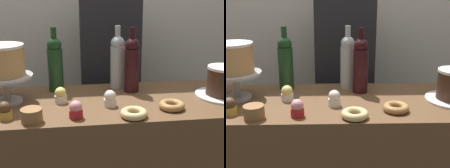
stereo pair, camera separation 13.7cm
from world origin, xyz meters
TOP-DOWN VIEW (x-y plane):
  - back_wall at (0.00, 0.84)m, footprint 6.00×0.05m
  - cake_stand_pedestal at (-0.48, 0.03)m, footprint 0.25×0.25m
  - white_layer_cake at (-0.48, 0.03)m, footprint 0.19×0.19m
  - wine_bottle_green at (-0.27, 0.18)m, footprint 0.08×0.08m
  - wine_bottle_clear at (0.06, 0.20)m, footprint 0.08×0.08m
  - wine_bottle_dark_red at (0.12, 0.12)m, footprint 0.08×0.08m
  - cupcake_chocolate at (-0.45, -0.16)m, footprint 0.06×0.06m
  - cupcake_lemon at (-0.24, 0.00)m, footprint 0.06×0.06m
  - cupcake_strawberry at (-0.17, -0.18)m, footprint 0.06×0.06m
  - cupcake_vanilla at (-0.02, -0.07)m, footprint 0.06×0.06m
  - donut_maple at (0.24, -0.14)m, footprint 0.11×0.11m
  - donut_glazed at (0.06, -0.20)m, footprint 0.11×0.11m
  - cookie_stack at (-0.34, -0.20)m, footprint 0.08×0.08m
  - barista_figure at (0.05, 0.52)m, footprint 0.36×0.22m

SIDE VIEW (x-z plane):
  - barista_figure at x=0.05m, z-range 0.04..1.64m
  - donut_maple at x=0.24m, z-range 0.95..0.98m
  - donut_glazed at x=0.06m, z-range 0.95..0.98m
  - cookie_stack at x=-0.34m, z-range 0.95..1.00m
  - cupcake_chocolate at x=-0.45m, z-range 0.94..1.02m
  - cupcake_lemon at x=-0.24m, z-range 0.94..1.02m
  - cupcake_strawberry at x=-0.17m, z-range 0.94..1.02m
  - cupcake_vanilla at x=-0.02m, z-range 0.94..1.02m
  - cake_stand_pedestal at x=-0.48m, z-range 0.97..1.10m
  - wine_bottle_green at x=-0.27m, z-range 0.93..1.25m
  - wine_bottle_clear at x=0.06m, z-range 0.93..1.25m
  - wine_bottle_dark_red at x=0.12m, z-range 0.93..1.25m
  - white_layer_cake at x=-0.48m, z-range 1.08..1.22m
  - back_wall at x=0.00m, z-range 0.00..2.60m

